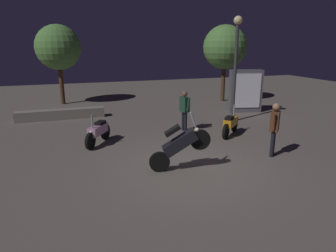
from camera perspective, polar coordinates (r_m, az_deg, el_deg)
name	(u,v)px	position (r m, az deg, el deg)	size (l,w,h in m)	color
ground_plane	(190,168)	(8.48, 4.21, -7.91)	(40.00, 40.00, 0.00)	#605951
motorcycle_black_foreground	(180,145)	(8.01, 2.24, -3.57)	(1.65, 0.48, 1.63)	black
motorcycle_pink_parked_left	(98,132)	(10.51, -13.18, -1.07)	(0.99, 1.44, 1.11)	black
motorcycle_orange_parked_right	(231,124)	(11.48, 11.83, 0.41)	(1.28, 1.21, 1.11)	black
person_rider_beside	(185,108)	(11.70, 3.18, 3.54)	(0.32, 0.66, 1.59)	black
person_bystander_far	(275,125)	(9.54, 19.62, 0.18)	(0.53, 0.53, 1.66)	black
streetlamp_near	(236,55)	(13.23, 12.82, 12.98)	(0.36, 0.36, 4.44)	#38383D
tree_left_bg	(225,47)	(18.14, 10.77, 14.51)	(2.50, 2.50, 4.40)	#4C331E
tree_center_bg	(58,48)	(17.95, -20.20, 13.83)	(2.45, 2.45, 4.37)	#4C331E
kiosk_billboard	(245,91)	(15.57, 14.52, 6.47)	(1.67, 0.90, 2.10)	#595960
planter_wall_low	(61,114)	(14.55, -19.73, 2.12)	(3.86, 0.50, 0.45)	gray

